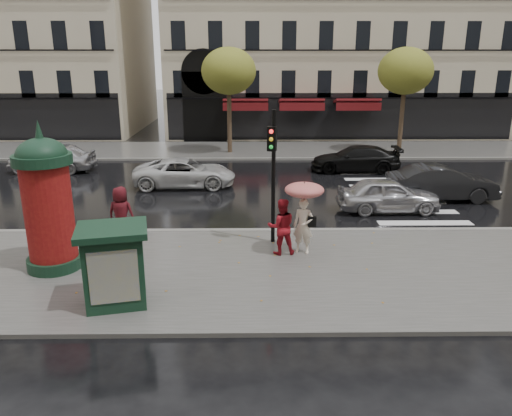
{
  "coord_description": "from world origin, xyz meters",
  "views": [
    {
      "loc": [
        -0.7,
        -13.99,
        6.18
      ],
      "look_at": [
        -0.51,
        1.5,
        1.4
      ],
      "focal_mm": 35.0,
      "sensor_mm": 36.0,
      "label": 1
    }
  ],
  "objects_px": {
    "morris_column": "(47,200)",
    "car_white": "(185,173)",
    "woman_red": "(281,227)",
    "car_far_silver": "(52,157)",
    "car_silver": "(388,195)",
    "man_burgundy": "(121,214)",
    "woman_umbrella": "(304,206)",
    "car_black": "(355,159)",
    "traffic_light": "(273,165)",
    "car_darkgrey": "(442,183)",
    "newsstand": "(114,265)"
  },
  "relations": [
    {
      "from": "traffic_light",
      "to": "woman_red",
      "type": "bearing_deg",
      "value": -76.08
    },
    {
      "from": "car_white",
      "to": "car_far_silver",
      "type": "relative_size",
      "value": 1.06
    },
    {
      "from": "morris_column",
      "to": "traffic_light",
      "type": "xyz_separation_m",
      "value": [
        6.53,
        1.97,
        0.58
      ]
    },
    {
      "from": "woman_umbrella",
      "to": "traffic_light",
      "type": "distance_m",
      "value": 1.71
    },
    {
      "from": "newsstand",
      "to": "car_black",
      "type": "height_order",
      "value": "newsstand"
    },
    {
      "from": "woman_red",
      "to": "car_darkgrey",
      "type": "distance_m",
      "value": 9.87
    },
    {
      "from": "traffic_light",
      "to": "morris_column",
      "type": "bearing_deg",
      "value": -163.24
    },
    {
      "from": "car_darkgrey",
      "to": "morris_column",
      "type": "bearing_deg",
      "value": 117.37
    },
    {
      "from": "car_black",
      "to": "car_darkgrey",
      "type": "bearing_deg",
      "value": 27.77
    },
    {
      "from": "morris_column",
      "to": "car_white",
      "type": "distance_m",
      "value": 10.38
    },
    {
      "from": "car_darkgrey",
      "to": "woman_red",
      "type": "bearing_deg",
      "value": 130.59
    },
    {
      "from": "car_silver",
      "to": "man_burgundy",
      "type": "bearing_deg",
      "value": 108.06
    },
    {
      "from": "car_silver",
      "to": "car_black",
      "type": "bearing_deg",
      "value": -2.56
    },
    {
      "from": "woman_red",
      "to": "car_black",
      "type": "xyz_separation_m",
      "value": [
        4.82,
        12.13,
        -0.32
      ]
    },
    {
      "from": "woman_umbrella",
      "to": "car_black",
      "type": "relative_size",
      "value": 0.49
    },
    {
      "from": "woman_red",
      "to": "car_silver",
      "type": "distance_m",
      "value": 6.69
    },
    {
      "from": "traffic_light",
      "to": "car_silver",
      "type": "xyz_separation_m",
      "value": [
        4.91,
        3.81,
        -2.09
      ]
    },
    {
      "from": "woman_umbrella",
      "to": "man_burgundy",
      "type": "relative_size",
      "value": 1.26
    },
    {
      "from": "man_burgundy",
      "to": "car_white",
      "type": "xyz_separation_m",
      "value": [
        1.17,
        7.68,
        -0.38
      ]
    },
    {
      "from": "morris_column",
      "to": "traffic_light",
      "type": "relative_size",
      "value": 0.99
    },
    {
      "from": "woman_umbrella",
      "to": "car_far_silver",
      "type": "bearing_deg",
      "value": 135.81
    },
    {
      "from": "woman_red",
      "to": "car_far_silver",
      "type": "relative_size",
      "value": 0.39
    },
    {
      "from": "morris_column",
      "to": "man_burgundy",
      "type": "bearing_deg",
      "value": 57.0
    },
    {
      "from": "woman_umbrella",
      "to": "newsstand",
      "type": "bearing_deg",
      "value": -146.58
    },
    {
      "from": "woman_red",
      "to": "car_white",
      "type": "distance_m",
      "value": 9.85
    },
    {
      "from": "woman_red",
      "to": "car_white",
      "type": "bearing_deg",
      "value": -70.95
    },
    {
      "from": "man_burgundy",
      "to": "newsstand",
      "type": "relative_size",
      "value": 0.92
    },
    {
      "from": "woman_red",
      "to": "car_far_silver",
      "type": "bearing_deg",
      "value": -51.87
    },
    {
      "from": "car_black",
      "to": "car_far_silver",
      "type": "distance_m",
      "value": 16.65
    },
    {
      "from": "woman_red",
      "to": "man_burgundy",
      "type": "height_order",
      "value": "man_burgundy"
    },
    {
      "from": "traffic_light",
      "to": "car_silver",
      "type": "bearing_deg",
      "value": 37.83
    },
    {
      "from": "traffic_light",
      "to": "car_black",
      "type": "height_order",
      "value": "traffic_light"
    },
    {
      "from": "woman_umbrella",
      "to": "car_far_silver",
      "type": "distance_m",
      "value": 17.51
    },
    {
      "from": "woman_umbrella",
      "to": "car_far_silver",
      "type": "relative_size",
      "value": 0.51
    },
    {
      "from": "man_burgundy",
      "to": "car_silver",
      "type": "bearing_deg",
      "value": -151.09
    },
    {
      "from": "woman_red",
      "to": "traffic_light",
      "type": "height_order",
      "value": "traffic_light"
    },
    {
      "from": "car_white",
      "to": "car_far_silver",
      "type": "height_order",
      "value": "car_far_silver"
    },
    {
      "from": "woman_umbrella",
      "to": "car_darkgrey",
      "type": "relative_size",
      "value": 0.5
    },
    {
      "from": "morris_column",
      "to": "car_darkgrey",
      "type": "bearing_deg",
      "value": 27.6
    },
    {
      "from": "car_silver",
      "to": "car_far_silver",
      "type": "xyz_separation_m",
      "value": [
        -16.5,
        7.49,
        0.09
      ]
    },
    {
      "from": "traffic_light",
      "to": "car_white",
      "type": "xyz_separation_m",
      "value": [
        -3.9,
        7.96,
        -2.11
      ]
    },
    {
      "from": "car_silver",
      "to": "car_white",
      "type": "bearing_deg",
      "value": 63.37
    },
    {
      "from": "newsstand",
      "to": "car_far_silver",
      "type": "height_order",
      "value": "newsstand"
    },
    {
      "from": "man_burgundy",
      "to": "newsstand",
      "type": "bearing_deg",
      "value": 111.31
    },
    {
      "from": "car_silver",
      "to": "car_black",
      "type": "height_order",
      "value": "car_silver"
    },
    {
      "from": "woman_red",
      "to": "car_black",
      "type": "distance_m",
      "value": 13.06
    },
    {
      "from": "man_burgundy",
      "to": "newsstand",
      "type": "xyz_separation_m",
      "value": [
        0.95,
        -4.51,
        0.11
      ]
    },
    {
      "from": "man_burgundy",
      "to": "car_black",
      "type": "bearing_deg",
      "value": -123.51
    },
    {
      "from": "woman_umbrella",
      "to": "car_white",
      "type": "distance_m",
      "value": 10.13
    },
    {
      "from": "woman_umbrella",
      "to": "car_black",
      "type": "distance_m",
      "value": 12.77
    }
  ]
}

